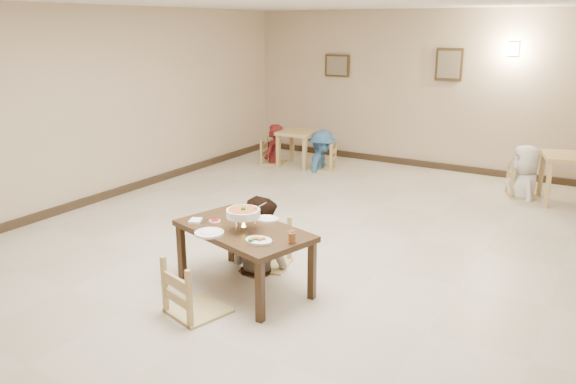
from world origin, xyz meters
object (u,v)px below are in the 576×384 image
Objects in this scene: curry_warmer at (243,213)px; bg_table_right at (570,164)px; drink_glass at (292,237)px; bg_chair_ll at (274,140)px; bg_chair_lr at (322,144)px; bg_diner_b at (323,130)px; main_diner at (259,196)px; main_table at (244,235)px; bg_table_left at (298,138)px; bg_chair_rl at (525,167)px; bg_diner_a at (274,124)px; bg_diner_c at (528,145)px; chair_far at (267,224)px; chair_near at (196,260)px.

curry_warmer is 0.40× the size of bg_table_right.
drink_glass is 0.14× the size of bg_chair_ll.
bg_chair_lr is 0.66× the size of bg_diner_b.
drink_glass is 5.63m from bg_diner_b.
main_diner is 4.76m from bg_chair_lr.
main_table is at bearing -167.61° from bg_chair_ll.
bg_chair_ll is 0.96× the size of bg_chair_lr.
bg_table_left is 0.54m from bg_chair_ll.
bg_chair_rl is (1.91, 5.18, -0.37)m from curry_warmer.
bg_diner_a is at bearing 124.26° from drink_glass.
bg_diner_c is at bearing 77.45° from bg_chair_lr.
drink_glass is (0.65, -0.10, 0.14)m from main_table.
bg_chair_ll is (-2.78, 4.93, -0.12)m from main_table.
bg_diner_c reaches higher than main_table.
main_diner is 5.07m from bg_chair_rl.
main_diner is at bearing 121.87° from main_table.
main_table is 0.61m from main_diner.
curry_warmer is (0.19, -0.58, 0.00)m from main_diner.
bg_table_right is (2.70, 4.44, 0.13)m from chair_far.
bg_chair_ll is at bearing 124.26° from drink_glass.
curry_warmer is at bearing 138.75° from bg_chair_rl.
chair_near is 6.06m from bg_table_left.
bg_table_left is 0.46× the size of bg_diner_a.
main_table is 0.27m from curry_warmer.
chair_far is 4.68m from bg_chair_lr.
curry_warmer is 0.38× the size of bg_chair_lr.
main_table is at bearing -93.63° from chair_far.
bg_table_left is (-2.90, 5.10, -0.18)m from drink_glass.
main_diner is 5.14m from bg_chair_ll.
bg_table_right is 0.66m from bg_chair_rl.
bg_chair_ll is 4.75m from bg_diner_c.
curry_warmer is 5.53m from bg_chair_rl.
main_diner is at bearing -173.91° from bg_diner_b.
main_diner is 1.75× the size of bg_chair_rl.
chair_far is at bearing 134.51° from bg_chair_rl.
main_table is at bearing 170.93° from drink_glass.
bg_diner_c is (2.10, 4.60, -0.01)m from main_diner.
main_diner is 0.61m from curry_warmer.
bg_chair_lr reaches higher than main_table.
curry_warmer is 0.23× the size of bg_diner_c.
chair_near is at bearing -69.07° from bg_table_left.
bg_table_right is 0.62× the size of bg_diner_b.
bg_diner_c is (2.06, 4.51, 0.34)m from chair_far.
chair_near is 1.12× the size of bg_chair_ll.
bg_chair_lr is (1.06, 0.08, 0.02)m from bg_chair_ll.
drink_glass is at bearing 26.78° from bg_diner_a.
bg_table_right is at bearing -102.47° from bg_diner_b.
bg_table_right is (1.94, 5.16, -0.10)m from drink_glass.
main_diner reaches higher than main_table.
bg_chair_lr reaches higher than curry_warmer.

